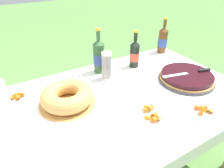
% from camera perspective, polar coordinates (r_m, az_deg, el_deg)
% --- Properties ---
extents(garden_table, '(1.65, 1.00, 0.71)m').
position_cam_1_polar(garden_table, '(1.30, 2.25, -6.43)').
color(garden_table, '#A87A47').
rests_on(garden_table, ground_plane).
extents(tablecloth, '(1.66, 1.01, 0.10)m').
position_cam_1_polar(tablecloth, '(1.27, 2.30, -4.56)').
color(tablecloth, white).
rests_on(tablecloth, garden_table).
extents(berry_tart, '(0.39, 0.39, 0.06)m').
position_cam_1_polar(berry_tart, '(1.51, 20.51, 1.80)').
color(berry_tart, '#38383D').
rests_on(berry_tart, tablecloth).
extents(serving_knife, '(0.37, 0.12, 0.01)m').
position_cam_1_polar(serving_knife, '(1.51, 21.66, 3.09)').
color(serving_knife, silver).
rests_on(serving_knife, berry_tart).
extents(bundt_cake, '(0.34, 0.34, 0.10)m').
position_cam_1_polar(bundt_cake, '(1.21, -12.70, -3.41)').
color(bundt_cake, tan).
rests_on(bundt_cake, tablecloth).
extents(cup_stack, '(0.07, 0.07, 0.20)m').
position_cam_1_polar(cup_stack, '(1.42, -1.51, 5.22)').
color(cup_stack, white).
rests_on(cup_stack, tablecloth).
extents(cider_bottle_green, '(0.08, 0.08, 0.34)m').
position_cam_1_polar(cider_bottle_green, '(1.50, -3.74, 7.92)').
color(cider_bottle_green, '#2D562D').
rests_on(cider_bottle_green, tablecloth).
extents(cider_bottle_amber, '(0.08, 0.08, 0.32)m').
position_cam_1_polar(cider_bottle_amber, '(1.91, 14.29, 12.13)').
color(cider_bottle_amber, brown).
rests_on(cider_bottle_amber, tablecloth).
extents(juice_bottle_red, '(0.08, 0.08, 0.30)m').
position_cam_1_polar(juice_bottle_red, '(1.59, 6.47, 8.58)').
color(juice_bottle_red, black).
rests_on(juice_bottle_red, tablecloth).
extents(snack_plate_left, '(0.22, 0.22, 0.06)m').
position_cam_1_polar(snack_plate_left, '(1.13, 11.34, -8.63)').
color(snack_plate_left, white).
rests_on(snack_plate_left, tablecloth).
extents(snack_plate_right, '(0.21, 0.21, 0.05)m').
position_cam_1_polar(snack_plate_right, '(1.26, 24.68, -6.71)').
color(snack_plate_right, white).
rests_on(snack_plate_right, tablecloth).
extents(snack_plate_far, '(0.22, 0.22, 0.06)m').
position_cam_1_polar(snack_plate_far, '(1.37, -25.60, -3.68)').
color(snack_plate_far, white).
rests_on(snack_plate_far, tablecloth).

